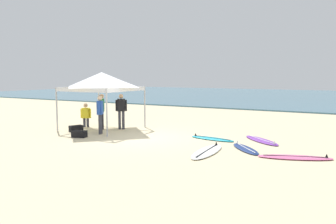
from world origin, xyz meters
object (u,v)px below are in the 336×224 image
person_green (102,109)px  person_yellow (86,114)px  surfboard_navy (245,149)px  surfboard_cyan (212,138)px  gear_bag_by_pole (79,134)px  gear_bag_near_tent (76,128)px  person_black (121,109)px  surfboard_white (207,151)px  person_blue (100,112)px  canopy_tent (102,80)px  surfboard_pink (295,157)px  surfboard_purple (261,140)px

person_green → person_yellow: bearing=170.5°
surfboard_navy → surfboard_cyan: size_ratio=0.88×
gear_bag_by_pole → gear_bag_near_tent: bearing=139.1°
surfboard_navy → person_yellow: bearing=171.9°
person_black → gear_bag_by_pole: (-0.28, -2.58, -0.85)m
person_yellow → gear_bag_near_tent: person_yellow is taller
surfboard_white → person_blue: size_ratio=1.47×
surfboard_white → gear_bag_near_tent: size_ratio=4.18×
person_blue → surfboard_cyan: bearing=14.0°
canopy_tent → surfboard_white: canopy_tent is taller
surfboard_cyan → gear_bag_by_pole: gear_bag_by_pole is taller
surfboard_white → person_yellow: person_yellow is taller
surfboard_pink → person_green: 9.20m
surfboard_navy → canopy_tent: bearing=171.6°
person_blue → surfboard_navy: bearing=0.1°
surfboard_pink → person_blue: person_blue is taller
canopy_tent → person_black: bearing=26.3°
surfboard_pink → gear_bag_by_pole: (-8.52, -0.62, 0.10)m
person_black → person_green: same height
surfboard_white → surfboard_cyan: same height
person_green → gear_bag_by_pole: 2.32m
person_blue → person_yellow: bearing=148.2°
gear_bag_by_pole → person_blue: bearing=77.0°
person_yellow → canopy_tent: bearing=-6.2°
surfboard_navy → surfboard_pink: same height
gear_bag_by_pole → surfboard_navy: bearing=9.0°
surfboard_cyan → gear_bag_near_tent: size_ratio=3.35×
surfboard_pink → person_yellow: person_yellow is taller
surfboard_white → person_black: bearing=155.3°
surfboard_navy → gear_bag_near_tent: gear_bag_near_tent is taller
canopy_tent → person_green: canopy_tent is taller
person_black → person_yellow: person_black is taller
surfboard_pink → surfboard_purple: size_ratio=1.23×
person_blue → surfboard_white: bearing=-10.4°
surfboard_pink → surfboard_cyan: same height
surfboard_navy → person_green: 7.44m
person_green → canopy_tent: bearing=116.1°
canopy_tent → surfboard_purple: bearing=5.4°
surfboard_navy → surfboard_purple: 1.80m
surfboard_white → surfboard_cyan: size_ratio=1.25×
surfboard_navy → person_blue: (-6.55, -0.01, 0.95)m
surfboard_pink → person_yellow: 10.42m
surfboard_pink → person_black: size_ratio=1.38×
person_yellow → gear_bag_by_pole: size_ratio=2.00×
surfboard_pink → gear_bag_by_pole: bearing=-175.8°
gear_bag_near_tent → gear_bag_by_pole: bearing=-40.9°
person_blue → person_yellow: person_blue is taller
canopy_tent → surfboard_white: 7.07m
surfboard_navy → person_green: person_green is taller
surfboard_pink → gear_bag_near_tent: 9.72m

